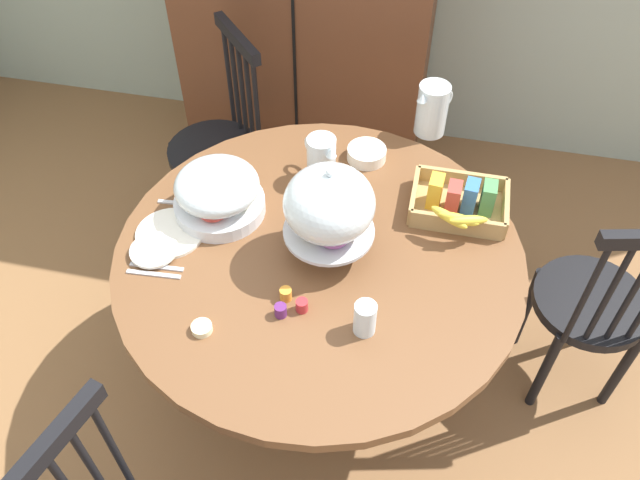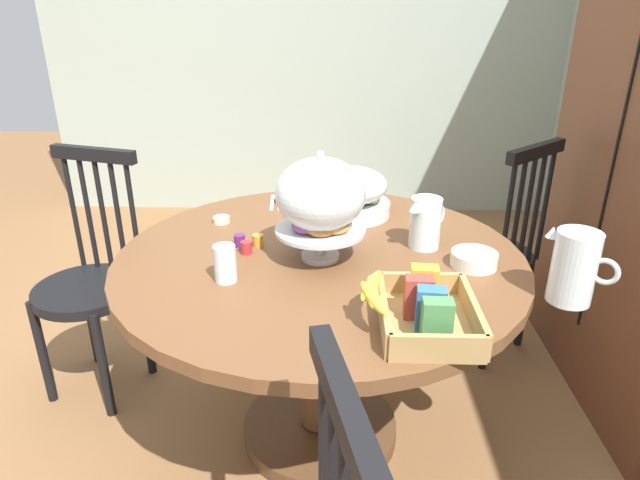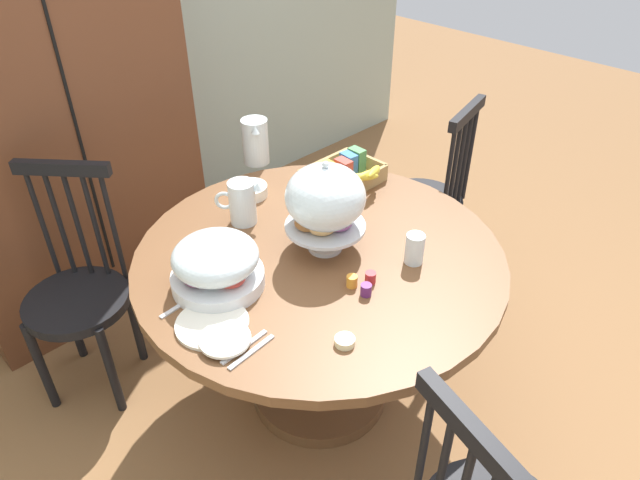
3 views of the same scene
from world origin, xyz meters
TOP-DOWN VIEW (x-y plane):
  - ground_plane at (0.00, 0.00)m, footprint 10.00×10.00m
  - dining_table at (0.00, 0.19)m, footprint 1.30×1.30m
  - windsor_chair_near_window at (0.93, 0.38)m, footprint 0.42×0.41m
  - windsor_chair_by_cabinet at (-0.60, 0.92)m, footprint 0.47×0.47m
  - pastry_stand_with_dome at (0.03, 0.19)m, footprint 0.28×0.28m
  - fruit_platter_covered at (-0.36, 0.29)m, footprint 0.30×0.30m
  - orange_juice_pitcher at (-0.07, 0.53)m, footprint 0.15×0.15m
  - milk_pitcher at (0.28, 0.86)m, footprint 0.14×0.17m
  - cereal_basket at (0.41, 0.45)m, footprint 0.32×0.30m
  - china_plate_large at (-0.48, 0.15)m, footprint 0.22×0.22m
  - china_plate_small at (-0.50, 0.07)m, footprint 0.15×0.15m
  - cereal_bowl at (0.07, 0.66)m, footprint 0.14×0.14m
  - drinking_glass at (0.19, -0.08)m, footprint 0.06×0.06m
  - butter_dish at (-0.26, -0.18)m, footprint 0.06×0.06m
  - jam_jar_strawberry at (-0.00, -0.05)m, footprint 0.04×0.04m
  - jam_jar_apricot at (-0.06, -0.02)m, footprint 0.04×0.04m
  - jam_jar_grape at (-0.06, -0.08)m, footprint 0.04×0.04m
  - table_knife at (-0.47, 0.01)m, footprint 0.17×0.03m
  - dinner_fork at (-0.47, -0.02)m, footprint 0.17×0.03m
  - soup_spoon at (-0.49, 0.29)m, footprint 0.17×0.03m

SIDE VIEW (x-z plane):
  - ground_plane at x=0.00m, z-range 0.00..0.00m
  - windsor_chair_near_window at x=0.93m, z-range -0.03..0.94m
  - windsor_chair_by_cabinet at x=-0.60m, z-range -0.03..0.94m
  - dining_table at x=0.00m, z-range 0.18..0.92m
  - table_knife at x=-0.47m, z-range 0.74..0.75m
  - dinner_fork at x=-0.47m, z-range 0.74..0.75m
  - soup_spoon at x=-0.49m, z-range 0.74..0.75m
  - china_plate_large at x=-0.48m, z-range 0.74..0.75m
  - butter_dish at x=-0.26m, z-range 0.74..0.76m
  - china_plate_small at x=-0.50m, z-range 0.75..0.76m
  - jam_jar_strawberry at x=0.00m, z-range 0.74..0.78m
  - jam_jar_apricot at x=-0.06m, z-range 0.74..0.78m
  - jam_jar_grape at x=-0.06m, z-range 0.74..0.78m
  - cereal_bowl at x=0.07m, z-range 0.74..0.78m
  - cereal_basket at x=0.41m, z-range 0.73..0.85m
  - drinking_glass at x=0.19m, z-range 0.74..0.85m
  - orange_juice_pitcher at x=-0.07m, z-range 0.73..0.90m
  - fruit_platter_covered at x=-0.36m, z-range 0.74..0.92m
  - milk_pitcher at x=0.28m, z-range 0.73..0.93m
  - pastry_stand_with_dome at x=0.03m, z-range 0.76..1.11m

